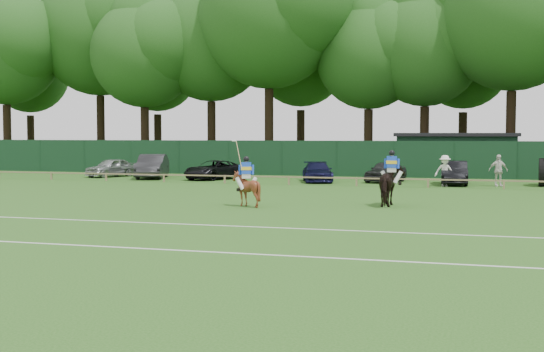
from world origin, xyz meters
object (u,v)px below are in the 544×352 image
at_px(horse_chestnut, 246,189).
at_px(spectator_left, 445,171).
at_px(sedan_navy, 317,172).
at_px(sedan_grey, 152,166).
at_px(spectator_mid, 498,170).
at_px(sedan_silver, 111,168).
at_px(estate_black, 454,173).
at_px(horse_dark, 392,185).
at_px(suv_black, 214,170).
at_px(hatch_grey, 386,171).
at_px(utility_shed, 457,154).

distance_m(horse_chestnut, spectator_left, 15.74).
bearing_deg(sedan_navy, sedan_grey, 160.74).
bearing_deg(spectator_mid, sedan_silver, 159.96).
bearing_deg(estate_black, spectator_left, -109.67).
distance_m(horse_dark, estate_black, 13.79).
xyz_separation_m(horse_dark, sedan_navy, (-6.38, 13.78, -0.27)).
bearing_deg(estate_black, sedan_navy, 175.15).
bearing_deg(sedan_grey, suv_black, -17.85).
bearing_deg(spectator_mid, sedan_navy, 159.85).
bearing_deg(sedan_silver, hatch_grey, 19.57).
xyz_separation_m(horse_dark, suv_black, (-13.40, 14.18, -0.26)).
distance_m(horse_dark, sedan_navy, 15.19).
height_order(estate_black, spectator_mid, spectator_mid).
xyz_separation_m(sedan_navy, hatch_grey, (4.07, 1.09, 0.04)).
height_order(suv_black, sedan_navy, suv_black).
distance_m(spectator_left, utility_shed, 10.80).
bearing_deg(hatch_grey, spectator_mid, -0.79).
bearing_deg(spectator_left, estate_black, 59.39).
relative_size(sedan_grey, spectator_mid, 2.68).
height_order(horse_chestnut, hatch_grey, horse_chestnut).
relative_size(sedan_navy, utility_shed, 0.50).
relative_size(suv_black, spectator_left, 2.52).
relative_size(horse_chestnut, suv_black, 0.33).
bearing_deg(sedan_silver, sedan_grey, 9.01).
height_order(suv_black, hatch_grey, hatch_grey).
height_order(sedan_silver, sedan_grey, sedan_grey).
distance_m(sedan_grey, estate_black, 19.68).
bearing_deg(suv_black, spectator_mid, 14.17).
bearing_deg(utility_shed, sedan_grey, -155.88).
height_order(sedan_silver, suv_black, sedan_silver).
bearing_deg(horse_chestnut, sedan_navy, -105.02).
distance_m(suv_black, spectator_mid, 17.74).
relative_size(horse_chestnut, hatch_grey, 0.38).
distance_m(sedan_silver, hatch_grey, 18.97).
bearing_deg(suv_black, horse_chestnut, -46.38).
distance_m(horse_dark, hatch_grey, 15.05).
distance_m(horse_dark, utility_shed, 22.94).
distance_m(sedan_silver, utility_shed, 24.26).
height_order(sedan_silver, sedan_navy, sedan_silver).
height_order(sedan_grey, estate_black, sedan_grey).
bearing_deg(sedan_grey, hatch_grey, -15.33).
bearing_deg(spectator_left, sedan_navy, 152.87).
distance_m(horse_dark, sedan_silver, 25.92).
bearing_deg(sedan_silver, suv_black, 14.82).
height_order(sedan_navy, spectator_mid, spectator_mid).
bearing_deg(sedan_navy, sedan_silver, 158.78).
bearing_deg(hatch_grey, estate_black, -1.18).
relative_size(sedan_grey, estate_black, 1.15).
bearing_deg(spectator_mid, horse_dark, -124.30).
distance_m(sedan_grey, utility_shed, 21.29).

